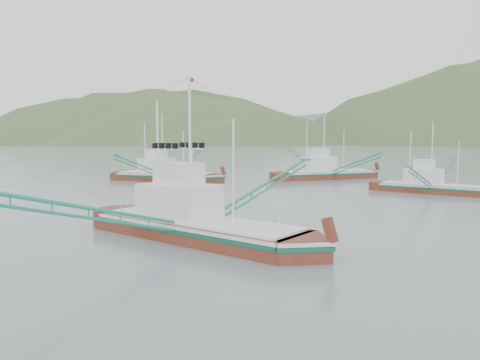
% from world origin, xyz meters
% --- Properties ---
extents(ground, '(1200.00, 1200.00, 0.00)m').
position_xyz_m(ground, '(0.00, 0.00, 0.00)').
color(ground, slate).
rests_on(ground, ground).
extents(main_boat, '(16.30, 27.53, 11.66)m').
position_xyz_m(main_boat, '(-0.75, -2.74, 2.37)').
color(main_boat, '#5E2213').
rests_on(main_boat, ground).
extents(bg_boat_far, '(20.46, 25.20, 11.37)m').
position_xyz_m(bg_boat_far, '(3.93, 43.97, 2.42)').
color(bg_boat_far, '#5E2213').
rests_on(bg_boat_far, ground).
extents(bg_boat_left, '(15.37, 27.47, 11.12)m').
position_xyz_m(bg_boat_left, '(-19.68, 33.94, 1.53)').
color(bg_boat_left, '#5E2213').
rests_on(bg_boat_left, ground).
extents(bg_boat_right, '(13.04, 22.15, 9.27)m').
position_xyz_m(bg_boat_right, '(18.11, 28.51, 1.82)').
color(bg_boat_right, '#5E2213').
rests_on(bg_boat_right, ground).
extents(headland_left, '(448.00, 308.00, 210.00)m').
position_xyz_m(headland_left, '(-180.00, 360.00, 0.00)').
color(headland_left, '#43592E').
rests_on(headland_left, ground).
extents(ridge_distant, '(960.00, 400.00, 240.00)m').
position_xyz_m(ridge_distant, '(30.00, 560.00, 0.00)').
color(ridge_distant, slate).
rests_on(ridge_distant, ground).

